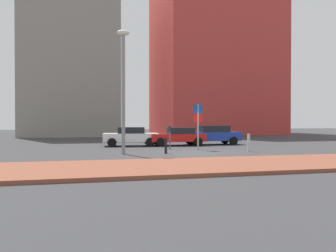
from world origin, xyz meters
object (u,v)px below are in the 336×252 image
at_px(parked_car_blue, 212,135).
at_px(street_lamp, 123,81).
at_px(parked_car_red, 178,136).
at_px(parking_meter, 170,135).
at_px(traffic_bollard_near, 166,146).
at_px(parking_sign_post, 198,121).
at_px(parked_car_white, 131,136).
at_px(traffic_bollard_mid, 249,143).

bearing_deg(parked_car_blue, street_lamp, -140.64).
distance_m(parked_car_red, parking_meter, 3.77).
relative_size(parked_car_blue, traffic_bollard_near, 5.09).
bearing_deg(street_lamp, parked_car_red, 51.41).
height_order(parked_car_red, parking_meter, parking_meter).
height_order(parking_sign_post, street_lamp, street_lamp).
distance_m(parked_car_red, parking_sign_post, 4.13).
distance_m(parked_car_red, parked_car_blue, 2.84).
xyz_separation_m(parked_car_white, parking_meter, (2.09, -3.71, 0.23)).
bearing_deg(parked_car_blue, parking_sign_post, -120.57).
height_order(parked_car_blue, traffic_bollard_mid, parked_car_blue).
relative_size(parking_meter, street_lamp, 0.22).
bearing_deg(parking_meter, traffic_bollard_near, -108.44).
relative_size(parked_car_blue, street_lamp, 0.66).
bearing_deg(parked_car_white, street_lamp, -100.18).
bearing_deg(parked_car_blue, traffic_bollard_mid, -89.97).
relative_size(parked_car_red, parked_car_blue, 0.93).
distance_m(parking_sign_post, street_lamp, 5.66).
relative_size(parking_sign_post, parking_meter, 1.94).
bearing_deg(traffic_bollard_mid, parked_car_blue, 90.03).
bearing_deg(traffic_bollard_near, parked_car_white, 101.66).
bearing_deg(parked_car_red, traffic_bollard_near, -110.82).
height_order(parking_sign_post, traffic_bollard_mid, parking_sign_post).
height_order(traffic_bollard_near, traffic_bollard_mid, traffic_bollard_mid).
height_order(street_lamp, traffic_bollard_mid, street_lamp).
height_order(parked_car_white, street_lamp, street_lamp).
bearing_deg(parked_car_red, street_lamp, -128.59).
relative_size(parking_sign_post, traffic_bollard_mid, 2.72).
bearing_deg(parked_car_red, parking_meter, -112.46).
bearing_deg(traffic_bollard_near, parking_meter, 71.56).
bearing_deg(street_lamp, traffic_bollard_near, -3.87).
height_order(parked_car_blue, street_lamp, street_lamp).
bearing_deg(parked_car_white, parked_car_red, -3.78).
distance_m(parking_meter, traffic_bollard_near, 2.64).
bearing_deg(traffic_bollard_near, street_lamp, 176.13).
bearing_deg(parking_meter, parking_sign_post, -15.68).
distance_m(parked_car_white, traffic_bollard_near, 6.30).
xyz_separation_m(parking_meter, street_lamp, (-3.17, -2.30, 3.05)).
bearing_deg(parked_car_white, parked_car_blue, 0.76).
bearing_deg(parked_car_red, traffic_bollard_mid, -64.42).
bearing_deg(parking_meter, parked_car_white, 119.41).
bearing_deg(parking_meter, parked_car_blue, 41.72).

